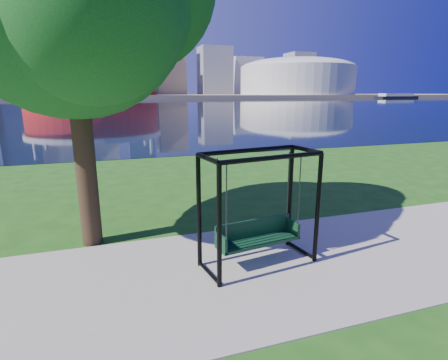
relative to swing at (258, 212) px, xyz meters
name	(u,v)px	position (x,y,z in m)	size (l,w,h in m)	color
ground	(224,261)	(-0.60, 0.30, -1.08)	(900.00, 900.00, 0.00)	#1E5114
path	(232,272)	(-0.60, -0.20, -1.07)	(120.00, 4.00, 0.03)	#9E937F
river	(114,105)	(-0.60, 102.30, -1.07)	(900.00, 180.00, 0.02)	black
far_bank	(108,96)	(-0.60, 306.30, -0.08)	(900.00, 228.00, 2.00)	#937F60
stadium	(91,75)	(-10.60, 235.30, 13.15)	(83.00, 83.00, 32.00)	maroon
arena	(297,76)	(134.40, 235.30, 14.79)	(84.00, 84.00, 26.56)	beige
skyline	(99,53)	(-4.86, 319.69, 34.81)	(392.00, 66.00, 96.50)	gray
swing	(258,212)	(0.00, 0.00, 0.00)	(2.30, 1.26, 2.24)	black
barge	(396,96)	(175.33, 178.91, 0.26)	(30.01, 9.29, 2.97)	black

